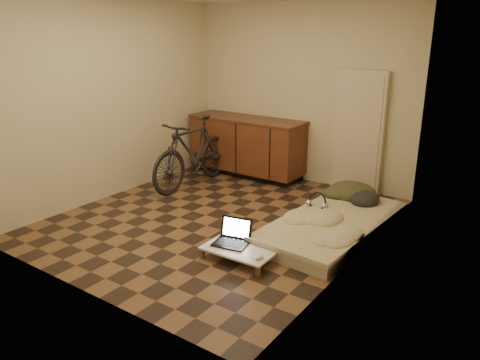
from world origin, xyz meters
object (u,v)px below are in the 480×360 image
Objects in this scene: lap_desk at (240,249)px; laptop at (233,238)px; bicycle at (193,149)px; futon at (333,225)px.

laptop is at bearing 156.71° from lap_desk.
bicycle is 2.46m from futon.
lap_desk is at bearing -110.33° from futon.
laptop reaches higher than futon.
lap_desk is (-0.50, -1.12, 0.02)m from futon.
lap_desk is at bearing -33.20° from laptop.
laptop is (-0.64, -1.07, 0.08)m from futon.
futon is 1.23m from lap_desk.
laptop is (1.75, -1.44, -0.39)m from bicycle.
laptop is at bearing -39.67° from bicycle.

